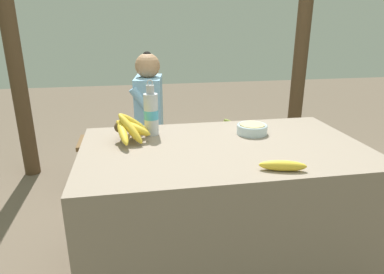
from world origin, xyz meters
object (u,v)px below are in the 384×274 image
(wooden_bench, at_px, (175,143))
(seated_vendor, at_px, (144,112))
(support_post_near, at_px, (8,21))
(banana_bunch_green, at_px, (229,125))
(support_post_far, at_px, (304,21))
(banana_bunch_ripe, at_px, (129,127))
(loose_banana_front, at_px, (283,166))
(serving_bowl, at_px, (252,128))
(water_bottle, at_px, (151,113))

(wooden_bench, distance_m, seated_vendor, 0.39)
(wooden_bench, height_order, support_post_near, support_post_near)
(seated_vendor, height_order, banana_bunch_green, seated_vendor)
(support_post_far, bearing_deg, banana_bunch_ripe, -139.70)
(loose_banana_front, height_order, support_post_far, support_post_far)
(seated_vendor, distance_m, support_post_near, 1.33)
(banana_bunch_ripe, xyz_separation_m, support_post_near, (-0.93, 1.40, 0.52))
(wooden_bench, height_order, support_post_far, support_post_far)
(support_post_far, bearing_deg, serving_bowl, -124.83)
(wooden_bench, bearing_deg, support_post_far, 18.64)
(loose_banana_front, bearing_deg, serving_bowl, 85.42)
(loose_banana_front, height_order, seated_vendor, seated_vendor)
(banana_bunch_ripe, relative_size, support_post_near, 0.12)
(serving_bowl, distance_m, support_post_far, 1.80)
(wooden_bench, relative_size, support_post_near, 0.58)
(loose_banana_front, relative_size, seated_vendor, 0.18)
(serving_bowl, xyz_separation_m, support_post_far, (0.98, 1.40, 0.57))
(banana_bunch_ripe, distance_m, loose_banana_front, 0.81)
(banana_bunch_ripe, relative_size, loose_banana_front, 1.56)
(banana_bunch_green, height_order, support_post_near, support_post_near)
(water_bottle, xyz_separation_m, wooden_bench, (0.24, 0.88, -0.51))
(banana_bunch_ripe, xyz_separation_m, serving_bowl, (0.68, 0.00, -0.05))
(water_bottle, xyz_separation_m, seated_vendor, (-0.01, 0.85, -0.22))
(loose_banana_front, relative_size, wooden_bench, 0.13)
(banana_bunch_green, bearing_deg, serving_bowl, -98.94)
(serving_bowl, distance_m, wooden_bench, 1.10)
(wooden_bench, bearing_deg, water_bottle, -105.18)
(wooden_bench, bearing_deg, banana_bunch_green, 0.45)
(seated_vendor, bearing_deg, support_post_near, -15.75)
(serving_bowl, xyz_separation_m, banana_bunch_green, (0.15, 0.97, -0.28))
(support_post_near, bearing_deg, water_bottle, -51.29)
(wooden_bench, xyz_separation_m, seated_vendor, (-0.25, -0.03, 0.29))
(serving_bowl, distance_m, loose_banana_front, 0.50)
(banana_bunch_ripe, height_order, seated_vendor, seated_vendor)
(seated_vendor, bearing_deg, support_post_far, -155.20)
(banana_bunch_ripe, distance_m, support_post_far, 2.23)
(water_bottle, bearing_deg, banana_bunch_green, 51.26)
(wooden_bench, relative_size, banana_bunch_green, 5.32)
(banana_bunch_green, relative_size, support_post_near, 0.11)
(serving_bowl, height_order, water_bottle, water_bottle)
(wooden_bench, bearing_deg, banana_bunch_ripe, -110.50)
(banana_bunch_green, distance_m, support_post_near, 2.00)
(water_bottle, distance_m, wooden_bench, 1.04)
(support_post_near, bearing_deg, wooden_bench, -18.64)
(loose_banana_front, xyz_separation_m, support_post_near, (-1.57, 1.90, 0.57))
(seated_vendor, bearing_deg, serving_bowl, 129.32)
(support_post_far, bearing_deg, seated_vendor, -163.36)
(water_bottle, height_order, banana_bunch_green, water_bottle)
(loose_banana_front, relative_size, support_post_far, 0.08)
(wooden_bench, bearing_deg, support_post_near, 161.36)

